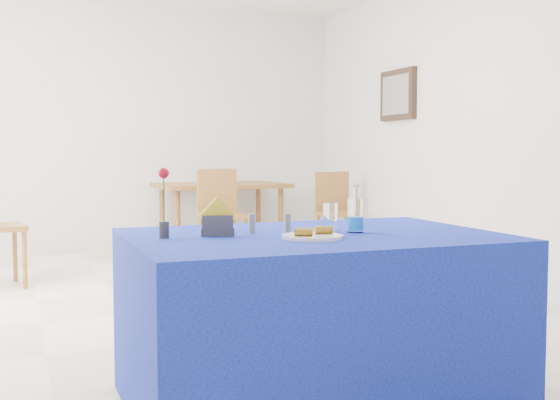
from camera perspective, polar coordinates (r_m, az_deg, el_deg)
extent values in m
plane|color=beige|center=(5.06, -6.03, -8.84)|extent=(7.00, 7.00, 0.00)
plane|color=silver|center=(8.37, -12.24, 5.81)|extent=(5.00, 0.00, 5.00)
plane|color=silver|center=(6.08, 17.47, 6.43)|extent=(0.00, 7.00, 7.00)
cube|color=black|center=(7.40, 9.57, 8.42)|extent=(0.06, 0.64, 0.52)
cube|color=#998C66|center=(7.39, 9.40, 8.43)|extent=(0.02, 0.52, 0.40)
cylinder|color=white|center=(2.92, 2.65, -2.99)|extent=(0.26, 0.26, 0.01)
cylinder|color=white|center=(3.15, 4.11, -1.44)|extent=(0.07, 0.07, 0.13)
cylinder|color=slate|center=(3.11, -2.30, -1.91)|extent=(0.03, 0.03, 0.08)
cylinder|color=slate|center=(3.13, 0.62, -1.88)|extent=(0.03, 0.03, 0.08)
cube|color=#0E1088|center=(3.15, 2.77, -9.65)|extent=(1.60, 1.10, 0.76)
cylinder|color=white|center=(3.15, 6.14, -1.26)|extent=(0.07, 0.07, 0.15)
cylinder|color=#0D72EC|center=(3.16, 6.13, -1.89)|extent=(0.08, 0.08, 0.06)
cylinder|color=white|center=(3.15, 6.15, 0.55)|extent=(0.03, 0.03, 0.05)
cylinder|color=white|center=(3.15, 6.16, 1.14)|extent=(0.03, 0.03, 0.01)
cube|color=#323237|center=(3.02, -5.11, -2.59)|extent=(0.15, 0.09, 0.03)
cube|color=#343439|center=(2.99, -5.09, -2.12)|extent=(0.13, 0.04, 0.09)
cube|color=#38383D|center=(3.04, -5.13, -2.02)|extent=(0.13, 0.04, 0.09)
cube|color=yellow|center=(3.01, -5.12, -1.22)|extent=(0.16, 0.02, 0.16)
cylinder|color=#25252A|center=(2.96, -9.39, -2.42)|extent=(0.04, 0.04, 0.07)
cylinder|color=#1A6118|center=(2.95, -9.42, -0.19)|extent=(0.01, 0.01, 0.22)
sphere|color=red|center=(2.94, -9.44, 2.17)|extent=(0.05, 0.05, 0.05)
cube|color=brown|center=(8.05, -4.86, 1.19)|extent=(1.47, 0.98, 0.05)
cylinder|color=brown|center=(7.57, -8.32, -1.86)|extent=(0.06, 0.06, 0.71)
cylinder|color=brown|center=(7.96, 0.06, -1.54)|extent=(0.06, 0.06, 0.71)
cylinder|color=#975C2C|center=(8.25, -9.57, -1.40)|extent=(0.06, 0.06, 0.71)
cylinder|color=#94572B|center=(8.60, -1.78, -1.12)|extent=(0.06, 0.06, 0.71)
cylinder|color=olive|center=(6.90, -5.50, -3.50)|extent=(0.04, 0.04, 0.45)
cylinder|color=olive|center=(7.02, -2.72, -3.35)|extent=(0.04, 0.04, 0.45)
cylinder|color=olive|center=(7.24, -6.44, -3.15)|extent=(0.04, 0.04, 0.45)
cylinder|color=olive|center=(7.35, -3.77, -3.02)|extent=(0.04, 0.04, 0.45)
cube|color=olive|center=(7.10, -4.62, -1.33)|extent=(0.45, 0.45, 0.04)
cube|color=olive|center=(7.26, -5.14, 0.73)|extent=(0.42, 0.07, 0.46)
cylinder|color=olive|center=(7.40, 4.17, -3.06)|extent=(0.03, 0.03, 0.43)
cylinder|color=olive|center=(7.55, 6.54, -2.94)|extent=(0.03, 0.03, 0.43)
cylinder|color=olive|center=(7.71, 3.09, -2.77)|extent=(0.03, 0.03, 0.43)
cylinder|color=olive|center=(7.85, 5.39, -2.66)|extent=(0.03, 0.03, 0.43)
cube|color=olive|center=(7.60, 4.81, -1.14)|extent=(0.40, 0.40, 0.04)
cube|color=olive|center=(7.75, 4.24, 0.69)|extent=(0.40, 0.04, 0.44)
cylinder|color=olive|center=(6.08, -20.04, -4.59)|extent=(0.04, 0.04, 0.48)
cylinder|color=olive|center=(6.45, -20.73, -4.12)|extent=(0.04, 0.04, 0.48)
cylinder|color=gold|center=(2.88, 1.92, -2.61)|extent=(0.08, 0.06, 0.03)
cylinder|color=beige|center=(2.88, 2.66, -2.61)|extent=(0.02, 0.03, 0.03)
cylinder|color=gold|center=(2.96, 3.55, -2.43)|extent=(0.08, 0.04, 0.03)
cylinder|color=beige|center=(2.97, 4.24, -2.41)|extent=(0.01, 0.03, 0.03)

